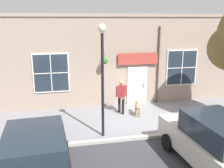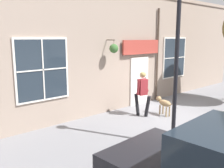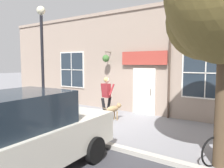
% 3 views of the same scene
% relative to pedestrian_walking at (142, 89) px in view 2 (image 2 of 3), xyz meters
% --- Properties ---
extents(ground_plane, '(90.00, 90.00, 0.00)m').
position_rel_pedestrian_walking_xyz_m(ground_plane, '(0.91, 0.57, -1.04)').
color(ground_plane, gray).
extents(storefront_facade, '(0.95, 18.00, 4.88)m').
position_rel_pedestrian_walking_xyz_m(storefront_facade, '(-1.43, 0.57, 1.41)').
color(storefront_facade, gray).
rests_on(storefront_facade, ground_plane).
extents(pedestrian_walking, '(0.78, 0.61, 1.72)m').
position_rel_pedestrian_walking_xyz_m(pedestrian_walking, '(0.00, 0.00, 0.00)').
color(pedestrian_walking, black).
rests_on(pedestrian_walking, ground_plane).
extents(dog_on_leash, '(1.00, 0.39, 0.71)m').
position_rel_pedestrian_walking_xyz_m(dog_on_leash, '(0.48, 0.71, -0.56)').
color(dog_on_leash, '#997A51').
rests_on(dog_on_leash, ground_plane).
extents(street_lamp, '(0.32, 0.32, 4.44)m').
position_rel_pedestrian_walking_xyz_m(street_lamp, '(2.32, -1.32, 1.90)').
color(street_lamp, black).
rests_on(street_lamp, ground_plane).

